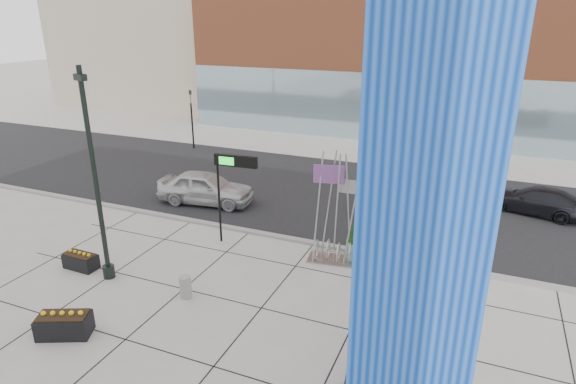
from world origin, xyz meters
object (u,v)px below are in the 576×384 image
at_px(blue_pylon, 421,235).
at_px(car_white_west, 206,188).
at_px(overhead_street_sign, 232,169).
at_px(lamp_post, 98,198).
at_px(concrete_bollard, 186,287).
at_px(public_art_sculpture, 334,234).
at_px(car_silver_mid, 415,203).

bearing_deg(blue_pylon, car_white_west, 130.40).
bearing_deg(overhead_street_sign, blue_pylon, -42.91).
xyz_separation_m(lamp_post, concrete_bollard, (3.32, -0.03, -2.69)).
bearing_deg(blue_pylon, lamp_post, 159.35).
distance_m(lamp_post, overhead_street_sign, 5.08).
height_order(lamp_post, public_art_sculpture, lamp_post).
relative_size(public_art_sculpture, overhead_street_sign, 1.15).
bearing_deg(concrete_bollard, overhead_street_sign, 95.57).
bearing_deg(overhead_street_sign, car_silver_mid, 36.92).
bearing_deg(car_silver_mid, lamp_post, 121.98).
distance_m(lamp_post, car_silver_mid, 13.80).
relative_size(concrete_bollard, car_silver_mid, 0.18).
bearing_deg(lamp_post, blue_pylon, -11.46).
distance_m(overhead_street_sign, car_silver_mid, 8.98).
relative_size(lamp_post, car_silver_mid, 1.69).
height_order(blue_pylon, overhead_street_sign, blue_pylon).
xyz_separation_m(car_white_west, car_silver_mid, (9.99, 2.21, -0.08)).
bearing_deg(blue_pylon, car_silver_mid, 88.42).
height_order(overhead_street_sign, car_white_west, overhead_street_sign).
bearing_deg(overhead_street_sign, lamp_post, -129.61).
bearing_deg(lamp_post, car_silver_mid, 46.47).
bearing_deg(car_silver_mid, concrete_bollard, 134.08).
height_order(lamp_post, car_silver_mid, lamp_post).
height_order(blue_pylon, concrete_bollard, blue_pylon).
height_order(public_art_sculpture, concrete_bollard, public_art_sculpture).
height_order(blue_pylon, car_silver_mid, blue_pylon).
bearing_deg(lamp_post, public_art_sculpture, 31.37).
bearing_deg(car_white_west, public_art_sculpture, -120.75).
xyz_separation_m(lamp_post, car_white_west, (-0.62, 7.65, -2.26)).
bearing_deg(concrete_bollard, lamp_post, 179.54).
height_order(public_art_sculpture, car_silver_mid, public_art_sculpture).
relative_size(public_art_sculpture, concrete_bollard, 5.62).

